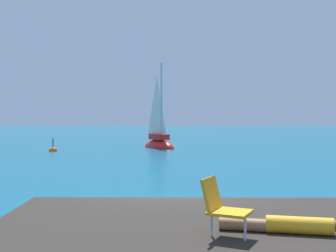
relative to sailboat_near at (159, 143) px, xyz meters
The scene contains 7 objects.
ground_plane 21.99m from the sailboat_near, 85.52° to the right, with size 160.00×160.00×0.00m, color #0F5675.
boulder_seaward 23.39m from the sailboat_near, 90.61° to the right, with size 1.36×1.09×0.75m, color #2B2626.
boulder_inland 23.54m from the sailboat_near, 85.65° to the right, with size 1.07×0.86×0.59m, color #2C2222.
sailboat_near is the anchor object (origin of this frame).
person_sunbather 26.16m from the sailboat_near, 82.94° to the right, with size 1.75×0.50×0.25m.
beach_chair 26.31m from the sailboat_near, 85.08° to the right, with size 0.74×0.68×0.80m.
marker_buoy 7.44m from the sailboat_near, 154.96° to the right, with size 0.56×0.56×1.13m.
Camera 1 is at (0.02, -10.31, 2.46)m, focal length 48.36 mm.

